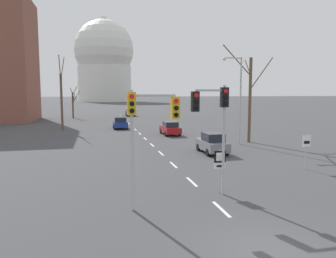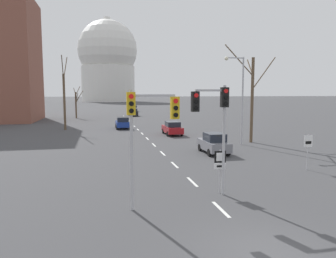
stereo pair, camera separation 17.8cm
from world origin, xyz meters
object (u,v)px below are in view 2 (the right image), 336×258
speed_limit_sign (308,146)px  sedan_far_right (133,112)px  sedan_near_right (214,143)px  street_lamp_right (239,92)px  sedan_near_left (123,123)px  traffic_signal_centre_tall (215,113)px  traffic_signal_near_left (147,119)px  sedan_far_left (172,128)px  route_sign_post (220,164)px  sedan_mid_centre (133,108)px

speed_limit_sign → sedan_far_right: size_ratio=0.54×
speed_limit_sign → sedan_near_right: size_ratio=0.58×
street_lamp_right → sedan_near_left: size_ratio=2.16×
traffic_signal_centre_tall → sedan_near_right: traffic_signal_centre_tall is taller
traffic_signal_near_left → sedan_near_left: size_ratio=1.33×
traffic_signal_near_left → traffic_signal_centre_tall: bearing=19.5°
traffic_signal_centre_tall → traffic_signal_near_left: traffic_signal_centre_tall is taller
traffic_signal_near_left → sedan_near_right: size_ratio=1.28×
sedan_far_right → traffic_signal_centre_tall: bearing=-91.7°
street_lamp_right → sedan_far_left: bearing=118.5°
traffic_signal_near_left → sedan_far_left: 25.47m
traffic_signal_centre_tall → sedan_far_left: (3.07, 23.17, -3.30)m
speed_limit_sign → sedan_near_right: speed_limit_sign is taller
street_lamp_right → sedan_far_right: 41.84m
sedan_near_left → sedan_far_right: bearing=80.8°
route_sign_post → street_lamp_right: bearing=62.8°
sedan_near_right → sedan_far_left: (-0.78, 12.48, -0.04)m
sedan_far_right → sedan_far_left: bearing=-87.5°
traffic_signal_near_left → sedan_near_left: 32.58m
sedan_near_right → traffic_signal_near_left: bearing=-121.6°
traffic_signal_near_left → sedan_far_right: (5.15, 56.95, -3.11)m
street_lamp_right → sedan_far_right: (-6.09, 41.17, -4.31)m
sedan_near_left → sedan_far_left: 9.64m
speed_limit_sign → sedan_near_left: speed_limit_sign is taller
sedan_far_left → route_sign_post: bearing=-96.6°
route_sign_post → sedan_far_left: route_sign_post is taller
sedan_near_right → sedan_far_right: size_ratio=0.93×
route_sign_post → sedan_near_left: bearing=95.1°
traffic_signal_near_left → sedan_near_left: (1.19, 32.40, -3.14)m
sedan_near_left → sedan_mid_centre: 42.32m
speed_limit_sign → sedan_near_left: (-10.16, 27.36, -0.78)m
speed_limit_sign → sedan_near_left: size_ratio=0.60×
street_lamp_right → sedan_far_right: street_lamp_right is taller
speed_limit_sign → sedan_far_left: bearing=103.9°
route_sign_post → sedan_near_left: route_sign_post is taller
sedan_mid_centre → sedan_far_left: sedan_mid_centre is taller
street_lamp_right → route_sign_post: bearing=-117.2°
traffic_signal_centre_tall → sedan_near_right: (3.85, 10.68, -3.26)m
route_sign_post → speed_limit_sign: size_ratio=0.95×
sedan_mid_centre → sedan_far_left: 49.93m
street_lamp_right → sedan_far_left: (-4.68, 8.62, -4.33)m
traffic_signal_centre_tall → sedan_mid_centre: bearing=87.3°
traffic_signal_near_left → speed_limit_sign: bearing=24.0°
traffic_signal_centre_tall → traffic_signal_near_left: 3.71m
sedan_far_right → sedan_near_right: bearing=-87.2°
traffic_signal_near_left → sedan_mid_centre: size_ratio=1.22×
speed_limit_sign → street_lamp_right: 11.31m
traffic_signal_centre_tall → speed_limit_sign: (7.86, 3.80, -2.52)m
sedan_mid_centre → sedan_far_left: bearing=-90.5°
traffic_signal_centre_tall → route_sign_post: traffic_signal_centre_tall is taller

